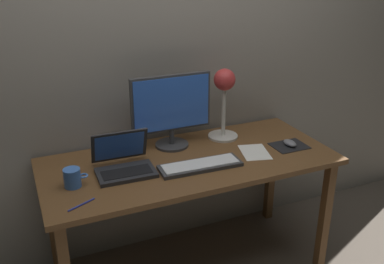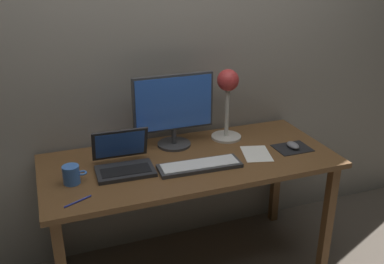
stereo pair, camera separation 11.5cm
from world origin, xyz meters
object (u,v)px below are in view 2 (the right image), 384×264
object	(u,v)px
mouse	(293,145)
laptop	(123,158)
monitor	(174,107)
pen	(78,201)
desk_lamp	(228,92)
keyboard_main	(200,166)
coffee_mug	(72,175)

from	to	relation	value
mouse	laptop	bearing A→B (deg)	174.23
monitor	pen	world-z (taller)	monitor
desk_lamp	mouse	distance (m)	0.49
mouse	pen	size ratio (longest dim) A/B	0.69
keyboard_main	desk_lamp	distance (m)	0.51
desk_lamp	coffee_mug	bearing A→B (deg)	-165.11
desk_lamp	mouse	xyz separation A→B (m)	(0.30, -0.27, -0.27)
laptop	desk_lamp	distance (m)	0.73
laptop	desk_lamp	size ratio (longest dim) A/B	0.71
monitor	pen	size ratio (longest dim) A/B	3.34
laptop	pen	xyz separation A→B (m)	(-0.26, -0.26, -0.05)
desk_lamp	pen	bearing A→B (deg)	-154.86
keyboard_main	desk_lamp	xyz separation A→B (m)	(0.29, 0.31, 0.28)
laptop	desk_lamp	world-z (taller)	desk_lamp
desk_lamp	mouse	size ratio (longest dim) A/B	4.45
mouse	desk_lamp	bearing A→B (deg)	137.37
keyboard_main	coffee_mug	distance (m)	0.65
mouse	pen	world-z (taller)	mouse
monitor	pen	bearing A→B (deg)	-143.70
keyboard_main	mouse	xyz separation A→B (m)	(0.59, 0.04, 0.01)
desk_lamp	pen	distance (m)	1.07
mouse	monitor	bearing A→B (deg)	156.14
desk_lamp	keyboard_main	bearing A→B (deg)	-133.27
monitor	laptop	world-z (taller)	monitor
monitor	keyboard_main	bearing A→B (deg)	-83.27
monitor	keyboard_main	xyz separation A→B (m)	(0.04, -0.32, -0.22)
keyboard_main	laptop	world-z (taller)	laptop
coffee_mug	pen	xyz separation A→B (m)	(0.00, -0.19, -0.04)
monitor	keyboard_main	size ratio (longest dim) A/B	1.05
keyboard_main	pen	size ratio (longest dim) A/B	3.18
keyboard_main	pen	distance (m)	0.65
monitor	mouse	size ratio (longest dim) A/B	4.87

